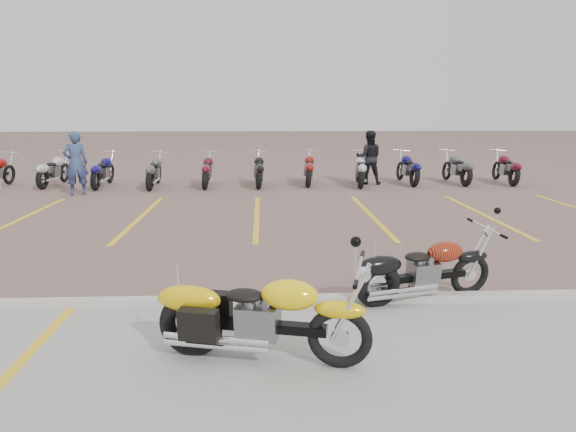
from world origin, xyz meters
The scene contains 9 objects.
ground centered at (0.00, 0.00, 0.00)m, with size 100.00×100.00×0.00m, color #705550.
concrete_apron centered at (0.00, -4.50, 0.01)m, with size 60.00×5.00×0.01m, color #9E9B93.
curb centered at (0.00, -2.00, 0.06)m, with size 60.00×0.18×0.12m, color #ADAAA3.
parking_stripes centered at (0.00, 4.00, 0.00)m, with size 38.00×5.50×0.01m, color gold, non-canonical shape.
yellow_cruiser centered at (0.08, -3.63, 0.45)m, with size 2.15×0.68×0.90m.
flame_cruiser centered at (2.20, -1.96, 0.40)m, with size 1.93×0.66×0.81m.
person_a centered at (-5.25, 7.52, 0.93)m, with size 0.67×0.44×1.85m, color navy.
person_b centered at (3.66, 9.43, 0.88)m, with size 0.86×0.67×1.76m, color black.
bg_bike_row centered at (-0.84, 9.23, 0.55)m, with size 18.82×2.01×1.10m.
Camera 1 is at (0.13, -8.93, 2.54)m, focal length 35.00 mm.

